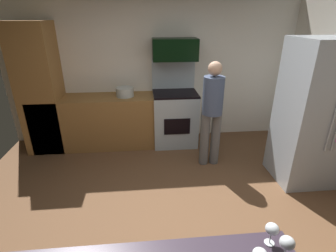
{
  "coord_description": "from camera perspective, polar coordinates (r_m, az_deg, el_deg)",
  "views": [
    {
      "loc": [
        -0.2,
        -2.25,
        2.16
      ],
      "look_at": [
        0.04,
        0.3,
        1.05
      ],
      "focal_mm": 27.21,
      "sensor_mm": 36.0,
      "label": 1
    }
  ],
  "objects": [
    {
      "name": "lower_cabinet_run",
      "position": [
        4.62,
        -13.68,
        1.01
      ],
      "size": [
        2.4,
        0.6,
        0.9
      ],
      "primitive_type": "cube",
      "color": "olive",
      "rests_on": "ground"
    },
    {
      "name": "ground_plane",
      "position": [
        3.14,
        -0.18,
        -20.4
      ],
      "size": [
        5.2,
        4.8,
        0.02
      ],
      "primitive_type": "cube",
      "color": "brown"
    },
    {
      "name": "oven_range",
      "position": [
        4.56,
        1.52,
        2.27
      ],
      "size": [
        0.76,
        0.65,
        1.48
      ],
      "color": "#B1BFC6",
      "rests_on": "ground"
    },
    {
      "name": "wine_glass_near",
      "position": [
        1.73,
        22.27,
        -20.7
      ],
      "size": [
        0.08,
        0.08,
        0.15
      ],
      "color": "silver",
      "rests_on": "counter_island"
    },
    {
      "name": "refrigerator",
      "position": [
        3.88,
        30.17,
        2.25
      ],
      "size": [
        0.84,
        0.74,
        1.94
      ],
      "color": "#AEB9C4",
      "rests_on": "ground"
    },
    {
      "name": "microwave",
      "position": [
        4.37,
        1.54,
        16.77
      ],
      "size": [
        0.74,
        0.38,
        0.35
      ],
      "primitive_type": "cube",
      "color": "black",
      "rests_on": "oven_range"
    },
    {
      "name": "wall_back",
      "position": [
        4.68,
        -2.89,
        12.82
      ],
      "size": [
        5.2,
        0.12,
        2.6
      ],
      "primitive_type": "cube",
      "color": "silver",
      "rests_on": "ground"
    },
    {
      "name": "person_cook",
      "position": [
        3.79,
        9.85,
        3.56
      ],
      "size": [
        0.31,
        0.3,
        1.6
      ],
      "color": "slate",
      "rests_on": "ground"
    },
    {
      "name": "cabinet_column",
      "position": [
        4.69,
        -26.65,
        7.27
      ],
      "size": [
        0.6,
        0.6,
        2.1
      ],
      "primitive_type": "cube",
      "color": "olive",
      "rests_on": "ground"
    },
    {
      "name": "wine_glass_mid",
      "position": [
        1.65,
        25.11,
        -22.76
      ],
      "size": [
        0.08,
        0.08,
        0.17
      ],
      "color": "silver",
      "rests_on": "counter_island"
    },
    {
      "name": "stock_pot",
      "position": [
        4.41,
        -9.64,
        7.53
      ],
      "size": [
        0.3,
        0.3,
        0.15
      ],
      "primitive_type": "cylinder",
      "color": "#B6BFBA",
      "rests_on": "lower_cabinet_run"
    }
  ]
}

